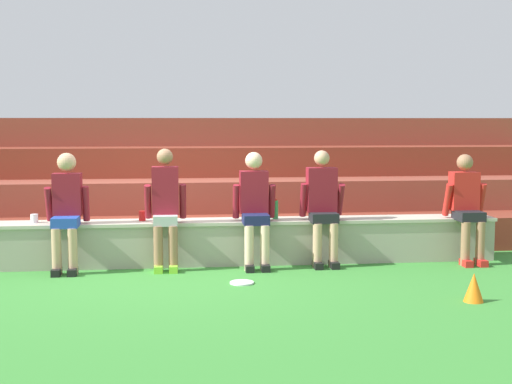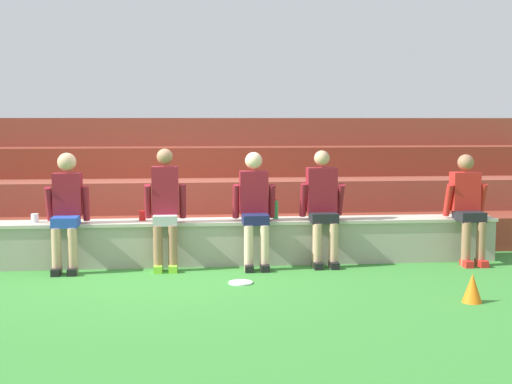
% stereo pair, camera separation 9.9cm
% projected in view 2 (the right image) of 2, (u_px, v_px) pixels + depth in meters
% --- Properties ---
extents(ground_plane, '(80.00, 80.00, 0.00)m').
position_uv_depth(ground_plane, '(169.00, 268.00, 8.50)').
color(ground_plane, '#388433').
extents(stone_seating_wall, '(8.27, 0.49, 0.55)m').
position_uv_depth(stone_seating_wall, '(169.00, 241.00, 8.69)').
color(stone_seating_wall, '#A8A08E').
rests_on(stone_seating_wall, ground).
extents(brick_bleachers, '(11.93, 3.17, 1.82)m').
position_uv_depth(brick_bleachers, '(172.00, 191.00, 11.02)').
color(brick_bleachers, maroon).
rests_on(brick_bleachers, ground).
extents(person_far_left, '(0.51, 0.59, 1.40)m').
position_uv_depth(person_far_left, '(67.00, 207.00, 8.30)').
color(person_far_left, tan).
rests_on(person_far_left, ground).
extents(person_left_of_center, '(0.50, 0.48, 1.44)m').
position_uv_depth(person_left_of_center, '(165.00, 205.00, 8.40)').
color(person_left_of_center, '#996B4C').
rests_on(person_left_of_center, ground).
extents(person_center, '(0.52, 0.60, 1.40)m').
position_uv_depth(person_center, '(255.00, 205.00, 8.52)').
color(person_center, beige).
rests_on(person_center, ground).
extents(person_right_of_center, '(0.54, 0.51, 1.41)m').
position_uv_depth(person_right_of_center, '(323.00, 204.00, 8.62)').
color(person_right_of_center, tan).
rests_on(person_right_of_center, ground).
extents(person_far_right, '(0.52, 0.56, 1.36)m').
position_uv_depth(person_far_right, '(468.00, 205.00, 8.76)').
color(person_far_right, '#996B4C').
rests_on(person_far_right, ground).
extents(water_bottle_near_left, '(0.07, 0.07, 0.25)m').
position_uv_depth(water_bottle_near_left, '(275.00, 209.00, 8.81)').
color(water_bottle_near_left, green).
rests_on(water_bottle_near_left, stone_seating_wall).
extents(plastic_cup_middle, '(0.09, 0.09, 0.11)m').
position_uv_depth(plastic_cup_middle, '(35.00, 218.00, 8.52)').
color(plastic_cup_middle, white).
rests_on(plastic_cup_middle, stone_seating_wall).
extents(plastic_cup_right_end, '(0.08, 0.08, 0.12)m').
position_uv_depth(plastic_cup_right_end, '(142.00, 216.00, 8.67)').
color(plastic_cup_right_end, red).
rests_on(plastic_cup_right_end, stone_seating_wall).
extents(frisbee, '(0.26, 0.26, 0.02)m').
position_uv_depth(frisbee, '(241.00, 283.00, 7.69)').
color(frisbee, white).
rests_on(frisbee, ground).
extents(sports_cone, '(0.20, 0.20, 0.29)m').
position_uv_depth(sports_cone, '(472.00, 288.00, 6.88)').
color(sports_cone, orange).
rests_on(sports_cone, ground).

